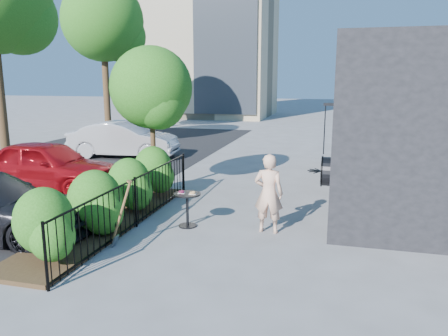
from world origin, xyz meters
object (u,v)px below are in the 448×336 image
(car_red, at_px, (48,165))
(street_tree_far, at_px, (104,26))
(woman, at_px, (269,194))
(shovel, at_px, (120,217))
(car_silver, at_px, (124,140))
(patio_tree, at_px, (153,93))
(cafe_table, at_px, (187,204))

(car_red, bearing_deg, street_tree_far, 23.95)
(woman, bearing_deg, shovel, 31.86)
(woman, relative_size, shovel, 1.22)
(shovel, relative_size, car_silver, 0.31)
(shovel, bearing_deg, patio_tree, 104.12)
(patio_tree, distance_m, street_tree_far, 13.95)
(cafe_table, height_order, shovel, shovel)
(patio_tree, height_order, car_silver, patio_tree)
(cafe_table, bearing_deg, car_red, 157.87)
(cafe_table, distance_m, shovel, 1.66)
(cafe_table, bearing_deg, shovel, -119.31)
(cafe_table, xyz_separation_m, car_silver, (-5.30, 7.34, 0.21))
(patio_tree, xyz_separation_m, car_silver, (-3.50, 4.88, -2.05))
(shovel, relative_size, car_red, 0.32)
(woman, height_order, shovel, woman)
(cafe_table, height_order, car_red, car_red)
(street_tree_far, bearing_deg, woman, -50.36)
(woman, bearing_deg, car_silver, -45.33)
(patio_tree, xyz_separation_m, street_tree_far, (-7.70, 11.20, 3.15))
(street_tree_far, relative_size, shovel, 6.12)
(street_tree_far, bearing_deg, patio_tree, -55.49)
(street_tree_far, relative_size, woman, 5.01)
(cafe_table, height_order, woman, woman)
(patio_tree, bearing_deg, shovel, -75.88)
(street_tree_far, relative_size, car_red, 1.98)
(patio_tree, height_order, woman, patio_tree)
(patio_tree, bearing_deg, woman, -33.67)
(woman, xyz_separation_m, shovel, (-2.55, -1.55, -0.23))
(patio_tree, bearing_deg, car_red, -171.54)
(car_silver, bearing_deg, car_red, 178.48)
(shovel, xyz_separation_m, car_silver, (-4.48, 8.78, 0.12))
(patio_tree, distance_m, woman, 4.66)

